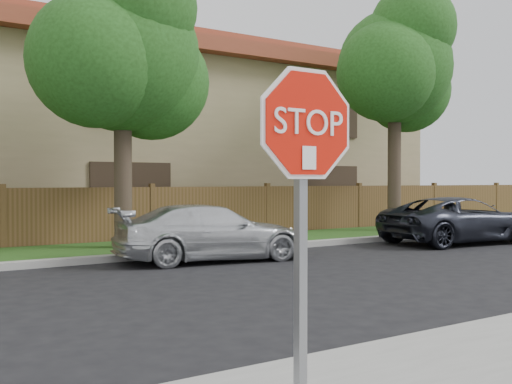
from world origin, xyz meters
TOP-DOWN VIEW (x-y plane):
  - ground at (0.00, 0.00)m, footprint 90.00×90.00m
  - far_curb at (0.00, 8.15)m, footprint 70.00×0.30m
  - grass_strip at (0.00, 9.80)m, footprint 70.00×3.00m
  - fence at (0.00, 11.40)m, footprint 70.00×0.12m
  - tree_mid at (2.52, 9.57)m, footprint 4.80×3.90m
  - tree_right at (12.02, 9.57)m, footprint 4.80×3.90m
  - stop_sign at (-0.47, -1.48)m, footprint 1.01×0.13m
  - sedan_right at (3.55, 7.08)m, footprint 4.53×2.38m
  - sedan_far_right at (11.31, 6.50)m, footprint 4.94×2.66m

SIDE VIEW (x-z plane):
  - ground at x=0.00m, z-range 0.00..0.00m
  - grass_strip at x=0.00m, z-range 0.00..0.12m
  - far_curb at x=0.00m, z-range 0.00..0.15m
  - sedan_right at x=3.55m, z-range 0.00..1.25m
  - sedan_far_right at x=11.31m, z-range 0.00..1.32m
  - fence at x=0.00m, z-range 0.00..1.60m
  - stop_sign at x=-0.47m, z-range 0.55..3.11m
  - tree_mid at x=2.52m, z-range 1.20..8.55m
  - tree_right at x=12.02m, z-range 1.47..9.67m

